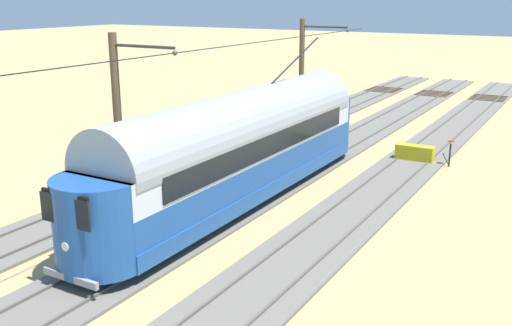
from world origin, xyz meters
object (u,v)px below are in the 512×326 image
catenary_pole_mid_near (120,127)px  switch_stand (450,152)px  track_end_bumper (415,154)px  vintage_streetcar (242,145)px  catenary_pole_foreground (303,78)px

catenary_pole_mid_near → switch_stand: size_ratio=5.32×
catenary_pole_mid_near → track_end_bumper: 14.89m
track_end_bumper → switch_stand: bearing=178.2°
vintage_streetcar → track_end_bumper: 10.15m
catenary_pole_foreground → track_end_bumper: size_ratio=3.65×
catenary_pole_mid_near → catenary_pole_foreground: bearing=-90.0°
vintage_streetcar → catenary_pole_mid_near: bearing=57.9°
catenary_pole_foreground → switch_stand: size_ratio=5.32×
vintage_streetcar → switch_stand: size_ratio=14.25×
vintage_streetcar → catenary_pole_foreground: 10.59m
catenary_pole_foreground → track_end_bumper: catenary_pole_foreground is taller
catenary_pole_foreground → switch_stand: catenary_pole_foreground is taller
vintage_streetcar → track_end_bumper: bearing=-114.8°
catenary_pole_foreground → switch_stand: (-8.27, 1.23, -2.74)m
vintage_streetcar → switch_stand: vintage_streetcar is taller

